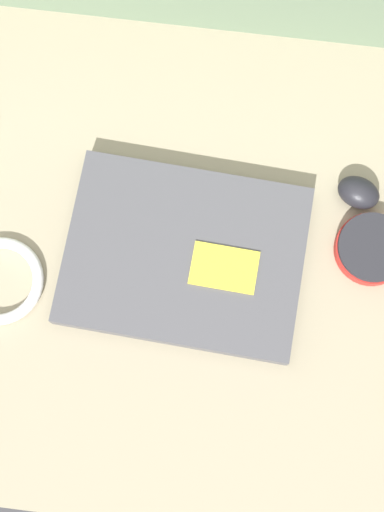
# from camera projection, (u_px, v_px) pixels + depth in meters

# --- Properties ---
(ground_plane) EXTENTS (8.00, 8.00, 0.00)m
(ground_plane) POSITION_uv_depth(u_px,v_px,m) (192.00, 277.00, 1.12)
(ground_plane) COLOR #38383D
(couch_seat) EXTENTS (1.09, 0.72, 0.13)m
(couch_seat) POSITION_uv_depth(u_px,v_px,m) (192.00, 268.00, 1.06)
(couch_seat) COLOR gray
(couch_seat) RESTS_ON ground_plane
(laptop) EXTENTS (0.34, 0.26, 0.03)m
(laptop) POSITION_uv_depth(u_px,v_px,m) (185.00, 255.00, 0.99)
(laptop) COLOR #47474C
(laptop) RESTS_ON couch_seat
(computer_mouse) EXTENTS (0.07, 0.06, 0.04)m
(computer_mouse) POSITION_uv_depth(u_px,v_px,m) (358.00, 192.00, 1.00)
(computer_mouse) COLOR black
(computer_mouse) RESTS_ON couch_seat
(speaker_puck) EXTENTS (0.10, 0.10, 0.02)m
(speaker_puck) POSITION_uv_depth(u_px,v_px,m) (372.00, 249.00, 0.99)
(speaker_puck) COLOR red
(speaker_puck) RESTS_ON couch_seat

